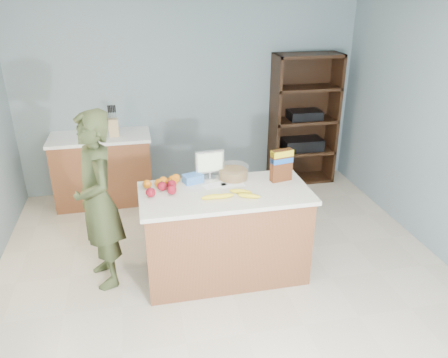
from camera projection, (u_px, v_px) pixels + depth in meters
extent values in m
cube|color=beige|center=(232.00, 291.00, 4.08)|extent=(4.50, 5.00, 0.02)
cube|color=gray|center=(190.00, 97.00, 5.80)|extent=(4.50, 0.02, 2.50)
cube|color=white|center=(234.00, 4.00, 3.06)|extent=(4.50, 5.00, 0.02)
cube|color=brown|center=(225.00, 235.00, 4.17)|extent=(1.50, 0.70, 0.86)
cube|color=silver|center=(225.00, 193.00, 3.99)|extent=(1.56, 0.76, 0.04)
cube|color=black|center=(225.00, 268.00, 4.32)|extent=(1.46, 0.66, 0.10)
cube|color=brown|center=(104.00, 170.00, 5.64)|extent=(1.20, 0.60, 0.86)
cube|color=white|center=(100.00, 137.00, 5.45)|extent=(1.24, 0.62, 0.04)
cube|color=black|center=(299.00, 117.00, 6.22)|extent=(0.90, 0.04, 1.80)
cube|color=black|center=(274.00, 122.00, 5.98)|extent=(0.04, 0.40, 1.80)
cube|color=black|center=(333.00, 118.00, 6.14)|extent=(0.04, 0.40, 1.80)
cube|color=black|center=(299.00, 178.00, 6.42)|extent=(0.90, 0.40, 0.04)
cube|color=black|center=(302.00, 151.00, 6.24)|extent=(0.90, 0.40, 0.04)
cube|color=black|center=(304.00, 120.00, 6.06)|extent=(0.90, 0.40, 0.04)
cube|color=black|center=(306.00, 88.00, 5.87)|extent=(0.90, 0.40, 0.04)
cube|color=black|center=(309.00, 55.00, 5.70)|extent=(0.90, 0.40, 0.04)
cube|color=black|center=(302.00, 144.00, 6.20)|extent=(0.55, 0.32, 0.16)
cube|color=black|center=(304.00, 115.00, 6.02)|extent=(0.45, 0.30, 0.12)
imported|color=#363F21|center=(98.00, 201.00, 3.92)|extent=(0.56, 0.70, 1.68)
cube|color=tan|center=(114.00, 127.00, 5.38)|extent=(0.12, 0.10, 0.22)
cylinder|color=black|center=(109.00, 115.00, 5.31)|extent=(0.02, 0.02, 0.09)
cylinder|color=black|center=(111.00, 115.00, 5.32)|extent=(0.02, 0.02, 0.09)
cylinder|color=black|center=(112.00, 115.00, 5.32)|extent=(0.02, 0.02, 0.09)
cylinder|color=black|center=(114.00, 115.00, 5.32)|extent=(0.02, 0.02, 0.09)
cylinder|color=black|center=(116.00, 115.00, 5.33)|extent=(0.02, 0.02, 0.09)
cube|color=white|center=(214.00, 185.00, 4.09)|extent=(0.24, 0.17, 0.00)
cube|color=white|center=(233.00, 185.00, 4.10)|extent=(0.22, 0.12, 0.00)
ellipsoid|color=yellow|center=(223.00, 196.00, 3.83)|extent=(0.21, 0.05, 0.05)
ellipsoid|color=yellow|center=(212.00, 197.00, 3.82)|extent=(0.21, 0.07, 0.05)
ellipsoid|color=yellow|center=(241.00, 192.00, 3.92)|extent=(0.21, 0.13, 0.05)
ellipsoid|color=yellow|center=(249.00, 196.00, 3.84)|extent=(0.21, 0.13, 0.05)
sphere|color=maroon|center=(162.00, 186.00, 3.97)|extent=(0.09, 0.09, 0.09)
sphere|color=maroon|center=(172.00, 190.00, 3.90)|extent=(0.09, 0.09, 0.09)
sphere|color=maroon|center=(151.00, 192.00, 3.85)|extent=(0.09, 0.09, 0.09)
sphere|color=maroon|center=(172.00, 185.00, 4.00)|extent=(0.09, 0.09, 0.09)
sphere|color=orange|center=(159.00, 183.00, 4.04)|extent=(0.08, 0.08, 0.08)
sphere|color=orange|center=(163.00, 181.00, 4.09)|extent=(0.08, 0.08, 0.08)
sphere|color=orange|center=(173.00, 183.00, 4.05)|extent=(0.08, 0.08, 0.08)
sphere|color=orange|center=(172.00, 180.00, 4.11)|extent=(0.08, 0.08, 0.08)
sphere|color=orange|center=(147.00, 184.00, 4.02)|extent=(0.08, 0.08, 0.08)
sphere|color=orange|center=(160.00, 184.00, 4.03)|extent=(0.08, 0.08, 0.08)
sphere|color=orange|center=(176.00, 178.00, 4.14)|extent=(0.08, 0.08, 0.08)
cube|color=blue|center=(193.00, 178.00, 4.14)|extent=(0.21, 0.17, 0.08)
cylinder|color=#267219|center=(233.00, 174.00, 4.22)|extent=(0.27, 0.27, 0.09)
cylinder|color=white|center=(233.00, 172.00, 4.21)|extent=(0.30, 0.30, 0.13)
cylinder|color=silver|center=(210.00, 177.00, 4.25)|extent=(0.12, 0.12, 0.01)
cylinder|color=silver|center=(210.00, 175.00, 4.23)|extent=(0.02, 0.02, 0.05)
cube|color=silver|center=(210.00, 162.00, 4.18)|extent=(0.28, 0.06, 0.22)
cube|color=yellow|center=(210.00, 162.00, 4.16)|extent=(0.24, 0.02, 0.18)
cube|color=#592B14|center=(281.00, 165.00, 4.13)|extent=(0.22, 0.11, 0.31)
cube|color=yellow|center=(282.00, 153.00, 4.08)|extent=(0.22, 0.11, 0.06)
cube|color=blue|center=(282.00, 160.00, 4.11)|extent=(0.22, 0.11, 0.05)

